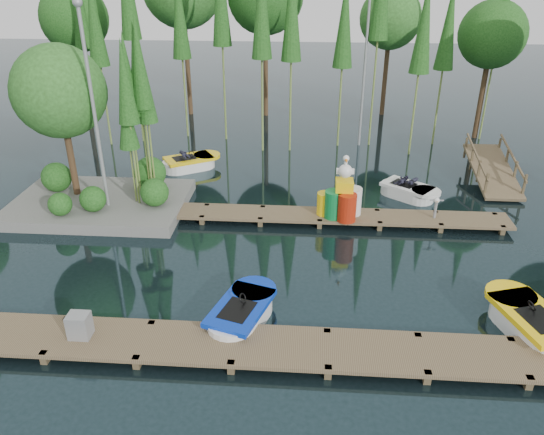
# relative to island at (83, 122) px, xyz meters

# --- Properties ---
(ground_plane) EXTENTS (90.00, 90.00, 0.00)m
(ground_plane) POSITION_rel_island_xyz_m (6.30, -3.29, -3.18)
(ground_plane) COLOR #192A30
(near_dock) EXTENTS (18.00, 1.50, 0.50)m
(near_dock) POSITION_rel_island_xyz_m (6.30, -7.79, -2.95)
(near_dock) COLOR brown
(near_dock) RESTS_ON ground
(far_dock) EXTENTS (15.00, 1.20, 0.50)m
(far_dock) POSITION_rel_island_xyz_m (7.30, -0.79, -2.95)
(far_dock) COLOR brown
(far_dock) RESTS_ON ground
(island) EXTENTS (6.20, 4.20, 6.75)m
(island) POSITION_rel_island_xyz_m (0.00, 0.00, 0.00)
(island) COLOR slate
(island) RESTS_ON ground
(tree_screen) EXTENTS (34.42, 18.53, 10.31)m
(tree_screen) POSITION_rel_island_xyz_m (4.26, 7.31, 2.93)
(tree_screen) COLOR #45301D
(tree_screen) RESTS_ON ground
(lamp_island) EXTENTS (0.30, 0.30, 7.25)m
(lamp_island) POSITION_rel_island_xyz_m (0.80, -0.79, 1.08)
(lamp_island) COLOR gray
(lamp_island) RESTS_ON ground
(lamp_rear) EXTENTS (0.30, 0.30, 7.25)m
(lamp_rear) POSITION_rel_island_xyz_m (10.30, 7.71, 1.08)
(lamp_rear) COLOR gray
(lamp_rear) RESTS_ON ground
(ramp) EXTENTS (1.50, 3.94, 1.49)m
(ramp) POSITION_rel_island_xyz_m (15.30, 3.21, -2.60)
(ramp) COLOR brown
(ramp) RESTS_ON ground
(boat_blue) EXTENTS (1.89, 2.82, 0.87)m
(boat_blue) POSITION_rel_island_xyz_m (6.31, -6.60, -2.93)
(boat_blue) COLOR white
(boat_blue) RESTS_ON ground
(boat_yellow_near) EXTENTS (2.03, 3.04, 0.94)m
(boat_yellow_near) POSITION_rel_island_xyz_m (13.44, -6.47, -2.91)
(boat_yellow_near) COLOR white
(boat_yellow_near) RESTS_ON ground
(boat_yellow_far) EXTENTS (2.79, 2.33, 1.29)m
(boat_yellow_far) POSITION_rel_island_xyz_m (2.73, 3.91, -2.91)
(boat_yellow_far) COLOR white
(boat_yellow_far) RESTS_ON ground
(boat_white_far) EXTENTS (2.54, 2.32, 1.13)m
(boat_white_far) POSITION_rel_island_xyz_m (11.71, 1.56, -2.93)
(boat_white_far) COLOR white
(boat_white_far) RESTS_ON ground
(utility_cabinet) EXTENTS (0.50, 0.42, 0.61)m
(utility_cabinet) POSITION_rel_island_xyz_m (2.64, -7.79, -2.58)
(utility_cabinet) COLOR gray
(utility_cabinet) RESTS_ON near_dock
(yellow_barrel) EXTENTS (0.53, 0.53, 0.80)m
(yellow_barrel) POSITION_rel_island_xyz_m (8.47, -0.79, -2.48)
(yellow_barrel) COLOR yellow
(yellow_barrel) RESTS_ON far_dock
(drum_cluster) EXTENTS (1.28, 1.17, 2.21)m
(drum_cluster) POSITION_rel_island_xyz_m (9.12, -0.95, -2.23)
(drum_cluster) COLOR #0D7533
(drum_cluster) RESTS_ON far_dock
(seagull_post) EXTENTS (0.47, 0.25, 0.75)m
(seagull_post) POSITION_rel_island_xyz_m (12.23, -0.79, -2.38)
(seagull_post) COLOR gray
(seagull_post) RESTS_ON far_dock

